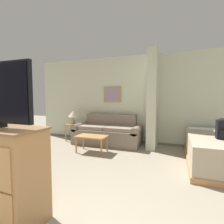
{
  "coord_description": "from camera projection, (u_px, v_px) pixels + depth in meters",
  "views": [
    {
      "loc": [
        0.65,
        -0.77,
        1.33
      ],
      "look_at": [
        -0.6,
        2.62,
        1.05
      ],
      "focal_mm": 28.0,
      "sensor_mm": 36.0,
      "label": 1
    }
  ],
  "objects": [
    {
      "name": "wall_back",
      "position": [
        152.0,
        100.0,
        5.09
      ],
      "size": [
        7.65,
        0.16,
        2.6
      ],
      "color": "beige",
      "rests_on": "ground_plane"
    },
    {
      "name": "table_lamp",
      "position": [
        73.0,
        115.0,
        5.49
      ],
      "size": [
        0.31,
        0.31,
        0.42
      ],
      "color": "tan",
      "rests_on": "side_table"
    },
    {
      "name": "side_table",
      "position": [
        73.0,
        127.0,
        5.52
      ],
      "size": [
        0.4,
        0.4,
        0.53
      ],
      "color": "#B27F4C",
      "rests_on": "ground_plane"
    },
    {
      "name": "wall_partition_pillar",
      "position": [
        153.0,
        100.0,
        4.67
      ],
      "size": [
        0.24,
        0.72,
        2.6
      ],
      "color": "beige",
      "rests_on": "ground_plane"
    },
    {
      "name": "couch",
      "position": [
        108.0,
        133.0,
        5.13
      ],
      "size": [
        1.97,
        0.84,
        0.86
      ],
      "color": "gray",
      "rests_on": "ground_plane"
    },
    {
      "name": "coffee_table",
      "position": [
        92.0,
        138.0,
        4.31
      ],
      "size": [
        0.75,
        0.44,
        0.41
      ],
      "color": "#B27F4C",
      "rests_on": "ground_plane"
    }
  ]
}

